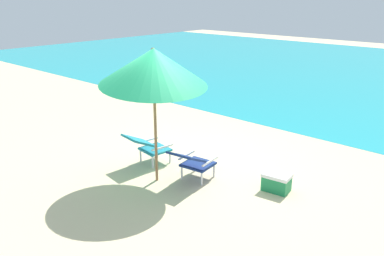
{
  "coord_description": "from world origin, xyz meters",
  "views": [
    {
      "loc": [
        4.99,
        -5.31,
        3.28
      ],
      "look_at": [
        0.0,
        0.25,
        0.75
      ],
      "focal_mm": 37.49,
      "sensor_mm": 36.0,
      "label": 1
    }
  ],
  "objects_px": {
    "lounge_chair_left": "(148,146)",
    "cooler_box": "(276,182)",
    "beach_umbrella_center": "(154,67)",
    "lounge_chair_right": "(193,161)"
  },
  "relations": [
    {
      "from": "cooler_box",
      "to": "beach_umbrella_center",
      "type": "bearing_deg",
      "value": -149.09
    },
    {
      "from": "lounge_chair_left",
      "to": "cooler_box",
      "type": "relative_size",
      "value": 1.86
    },
    {
      "from": "beach_umbrella_center",
      "to": "lounge_chair_left",
      "type": "bearing_deg",
      "value": 150.08
    },
    {
      "from": "lounge_chair_left",
      "to": "lounge_chair_right",
      "type": "distance_m",
      "value": 1.19
    },
    {
      "from": "beach_umbrella_center",
      "to": "cooler_box",
      "type": "relative_size",
      "value": 4.93
    },
    {
      "from": "beach_umbrella_center",
      "to": "cooler_box",
      "type": "bearing_deg",
      "value": 30.91
    },
    {
      "from": "lounge_chair_right",
      "to": "beach_umbrella_center",
      "type": "height_order",
      "value": "beach_umbrella_center"
    },
    {
      "from": "lounge_chair_left",
      "to": "cooler_box",
      "type": "height_order",
      "value": "lounge_chair_left"
    },
    {
      "from": "lounge_chair_right",
      "to": "cooler_box",
      "type": "relative_size",
      "value": 1.84
    },
    {
      "from": "cooler_box",
      "to": "lounge_chair_right",
      "type": "bearing_deg",
      "value": -151.78
    }
  ]
}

